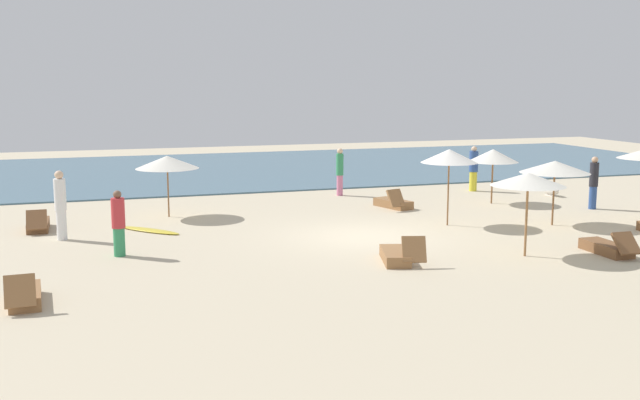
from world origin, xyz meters
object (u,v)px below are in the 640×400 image
object	(u,v)px
person_1	(473,168)
lounger_5	(393,203)
lounger_1	(397,255)
lounger_3	(608,248)
umbrella_3	(167,162)
lounger_2	(38,225)
umbrella_2	(493,156)
person_4	(61,204)
person_2	(594,182)
person_0	(118,223)
umbrella_0	(555,167)
person_3	(340,171)
umbrella_5	(449,156)
surfboard	(150,230)
dog	(552,191)
lounger_4	(25,296)
umbrella_1	(528,180)

from	to	relation	value
person_1	lounger_5	bearing A→B (deg)	-149.92
lounger_1	lounger_3	world-z (taller)	lounger_1
umbrella_3	lounger_2	size ratio (longest dim) A/B	1.21
umbrella_2	person_4	distance (m)	14.82
person_2	person_4	bearing A→B (deg)	178.88
lounger_2	person_0	world-z (taller)	person_0
umbrella_0	person_3	distance (m)	8.77
umbrella_2	person_2	world-z (taller)	umbrella_2
umbrella_0	umbrella_5	bearing A→B (deg)	162.43
person_1	person_2	size ratio (longest dim) A/B	0.99
person_2	umbrella_5	bearing A→B (deg)	-170.08
lounger_3	umbrella_3	bearing A→B (deg)	138.95
person_4	lounger_2	bearing A→B (deg)	113.37
umbrella_2	person_2	distance (m)	3.53
umbrella_2	person_1	bearing A→B (deg)	73.09
person_3	surfboard	xyz separation A→B (m)	(-7.64, -4.79, -0.92)
lounger_3	person_3	bearing A→B (deg)	106.19
lounger_5	umbrella_0	bearing A→B (deg)	-52.10
person_3	dog	world-z (taller)	person_3
umbrella_5	person_4	bearing A→B (deg)	172.82
lounger_2	lounger_3	bearing A→B (deg)	-28.92
person_4	surfboard	xyz separation A→B (m)	(2.44, 0.44, -0.97)
lounger_3	person_3	distance (m)	11.86
umbrella_3	person_2	size ratio (longest dim) A/B	1.12
lounger_4	dog	xyz separation A→B (m)	(18.43, 8.74, 0.03)
person_1	lounger_3	bearing A→B (deg)	-101.47
umbrella_3	umbrella_5	size ratio (longest dim) A/B	0.87
umbrella_1	person_1	distance (m)	11.27
lounger_5	person_2	world-z (taller)	person_2
umbrella_1	lounger_4	world-z (taller)	umbrella_1
person_2	surfboard	distance (m)	15.02
lounger_1	lounger_5	world-z (taller)	lounger_1
lounger_3	lounger_4	bearing A→B (deg)	180.00
lounger_5	person_1	bearing A→B (deg)	30.08
umbrella_2	person_3	size ratio (longest dim) A/B	1.08
lounger_4	surfboard	bearing A→B (deg)	65.21
person_0	surfboard	bearing A→B (deg)	70.95
umbrella_1	lounger_4	xyz separation A→B (m)	(-11.83, -0.47, -1.79)
lounger_1	person_1	size ratio (longest dim) A/B	0.95
umbrella_5	person_0	size ratio (longest dim) A/B	1.39
umbrella_5	lounger_4	world-z (taller)	umbrella_5
umbrella_1	umbrella_2	distance (m)	8.21
lounger_5	person_2	xyz separation A→B (m)	(6.48, -2.33, 0.77)
umbrella_5	person_1	xyz separation A→B (m)	(4.33, 6.10, -1.22)
lounger_4	person_4	bearing A→B (deg)	84.42
umbrella_5	dog	bearing A→B (deg)	31.38
lounger_1	lounger_4	bearing A→B (deg)	-174.10
umbrella_0	umbrella_3	size ratio (longest dim) A/B	1.03
lounger_5	person_4	size ratio (longest dim) A/B	0.89
person_4	surfboard	distance (m)	2.66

